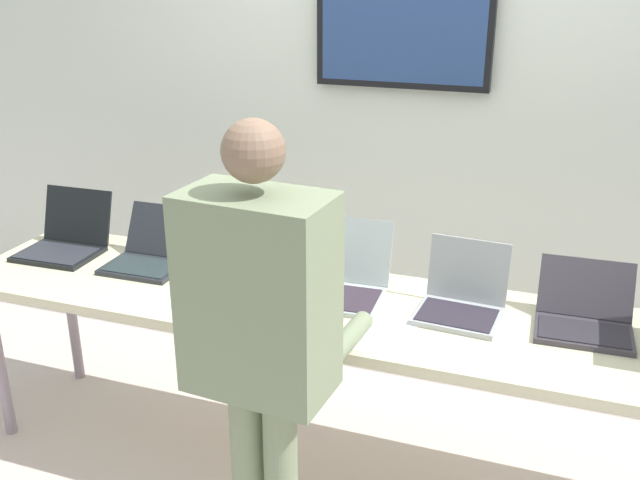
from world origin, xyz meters
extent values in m
cube|color=beige|center=(0.00, 0.00, -0.02)|extent=(8.00, 8.00, 0.04)
cube|color=silver|center=(0.00, 1.13, 1.39)|extent=(8.00, 0.06, 2.79)
cube|color=black|center=(-0.04, 1.08, 1.69)|extent=(0.85, 0.05, 0.49)
cube|color=navy|center=(-0.04, 1.06, 1.69)|extent=(0.79, 0.02, 0.43)
cube|color=beige|center=(0.00, 0.00, 0.76)|extent=(3.19, 0.70, 0.04)
cylinder|color=gray|center=(-1.49, 0.25, 0.37)|extent=(0.05, 0.05, 0.74)
cube|color=black|center=(-1.33, 0.03, 0.79)|extent=(0.35, 0.27, 0.02)
cube|color=#2D2F37|center=(-1.33, 0.02, 0.81)|extent=(0.32, 0.22, 0.00)
cube|color=black|center=(-1.34, 0.20, 0.92)|extent=(0.35, 0.10, 0.24)
cube|color=white|center=(-1.34, 0.20, 0.92)|extent=(0.32, 0.08, 0.22)
cube|color=#25282D|center=(-0.89, 0.03, 0.79)|extent=(0.33, 0.24, 0.02)
cube|color=#283336|center=(-0.89, 0.02, 0.81)|extent=(0.30, 0.19, 0.00)
cube|color=#25282D|center=(-0.90, 0.20, 0.91)|extent=(0.33, 0.12, 0.21)
cube|color=#265233|center=(-0.90, 0.21, 0.90)|extent=(0.30, 0.10, 0.18)
cube|color=#B2B3B3|center=(-0.46, 0.06, 0.79)|extent=(0.35, 0.23, 0.02)
cube|color=#342934|center=(-0.46, 0.05, 0.81)|extent=(0.32, 0.18, 0.00)
cube|color=#B2B3B3|center=(-0.46, 0.20, 0.91)|extent=(0.35, 0.09, 0.21)
cube|color=black|center=(-0.46, 0.20, 0.91)|extent=(0.32, 0.07, 0.18)
cube|color=#ABB6B8|center=(-0.02, 0.03, 0.79)|extent=(0.37, 0.28, 0.02)
cube|color=#342935|center=(-0.02, 0.02, 0.81)|extent=(0.34, 0.23, 0.00)
cube|color=#ABB6B8|center=(-0.03, 0.21, 0.93)|extent=(0.36, 0.11, 0.25)
cube|color=white|center=(-0.03, 0.21, 0.93)|extent=(0.33, 0.09, 0.22)
cube|color=#A9AEB3|center=(0.45, 0.03, 0.79)|extent=(0.32, 0.27, 0.02)
cube|color=#2C2633|center=(0.45, 0.02, 0.81)|extent=(0.29, 0.22, 0.00)
cube|color=#A9AEB3|center=(0.46, 0.17, 0.92)|extent=(0.31, 0.07, 0.24)
cube|color=#34487E|center=(0.46, 0.18, 0.92)|extent=(0.28, 0.05, 0.21)
cube|color=#3B353E|center=(0.89, 0.05, 0.79)|extent=(0.34, 0.23, 0.02)
cube|color=#2A272E|center=(0.89, 0.04, 0.81)|extent=(0.31, 0.18, 0.00)
cube|color=#3B353E|center=(0.89, 0.22, 0.90)|extent=(0.34, 0.13, 0.19)
cube|color=white|center=(0.89, 0.22, 0.90)|extent=(0.31, 0.11, 0.17)
cube|color=gray|center=(-0.05, -0.63, 1.10)|extent=(0.46, 0.30, 0.62)
sphere|color=#886853|center=(-0.05, -0.63, 1.54)|extent=(0.18, 0.18, 0.18)
cylinder|color=gray|center=(-0.19, -0.33, 0.84)|extent=(0.10, 0.32, 0.07)
cylinder|color=gray|center=(0.14, -0.35, 0.84)|extent=(0.10, 0.32, 0.07)
cube|color=white|center=(0.23, -0.17, 0.79)|extent=(0.23, 0.31, 0.00)
camera|label=1|loc=(0.77, -2.38, 2.02)|focal=40.40mm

